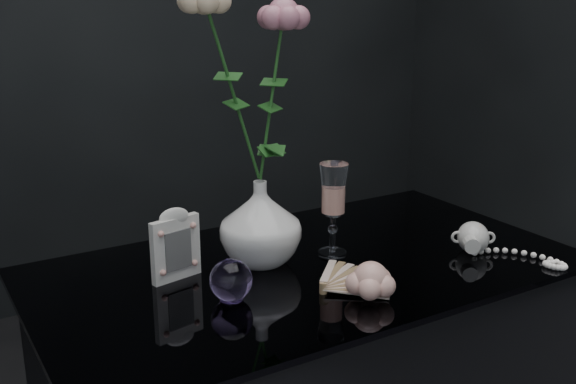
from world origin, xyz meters
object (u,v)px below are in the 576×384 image
picture_frame (175,244)px  pearl_jar (473,236)px  vase (261,223)px  paperweight (231,280)px  wine_glass (333,210)px  loose_rose (371,280)px

picture_frame → pearl_jar: 0.60m
vase → pearl_jar: size_ratio=0.72×
vase → paperweight: 0.18m
vase → paperweight: size_ratio=2.23×
wine_glass → loose_rose: bearing=-106.3°
vase → wine_glass: 0.15m
paperweight → vase: bearing=44.1°
loose_rose → picture_frame: bearing=124.4°
vase → pearl_jar: (0.40, -0.17, -0.05)m
vase → loose_rose: bearing=-69.6°
picture_frame → loose_rose: picture_frame is taller
pearl_jar → loose_rose: bearing=-133.8°
vase → pearl_jar: 0.44m
picture_frame → wine_glass: bearing=-20.0°
vase → picture_frame: (-0.17, 0.01, -0.01)m
wine_glass → paperweight: 0.29m
picture_frame → loose_rose: (0.26, -0.25, -0.04)m
loose_rose → pearl_jar: size_ratio=0.83×
wine_glass → pearl_jar: 0.30m
picture_frame → vase: bearing=-15.9°
loose_rose → pearl_jar: (0.31, 0.07, 0.00)m
wine_glass → picture_frame: wine_glass is taller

